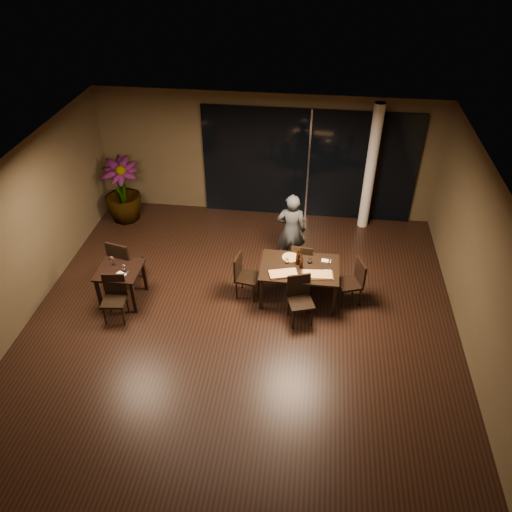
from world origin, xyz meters
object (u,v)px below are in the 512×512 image
Objects in this scene: side_table at (120,274)px; chair_side_near at (114,295)px; bottle_a at (297,258)px; bottle_b at (301,261)px; diner at (291,230)px; chair_main_left at (244,274)px; chair_main_near at (300,296)px; chair_side_far at (123,260)px; potted_plant at (122,191)px; bottle_c at (298,257)px; chair_main_right at (354,280)px; main_table at (299,270)px; chair_main_far at (302,261)px.

chair_side_near is (0.04, -0.47, -0.11)m from side_table.
bottle_b is at bearing -52.68° from bottle_a.
diner is at bearing 27.06° from side_table.
chair_side_near is at bearing 121.29° from chair_main_left.
bottle_a reaches higher than chair_main_near.
potted_plant is at bearing -57.73° from chair_side_far.
chair_side_far is 0.68× the size of potted_plant.
side_table is 2.26× the size of bottle_c.
chair_main_left is 2.13m from chair_main_right.
diner reaches higher than chair_main_left.
chair_side_far is at bearing -178.10° from bottle_a.
chair_side_far reaches higher than side_table.
bottle_a is at bearing 80.00° from chair_main_near.
diner reaches higher than chair_main_right.
main_table is 1.06m from chair_main_right.
potted_plant is (-0.97, 2.90, 0.16)m from side_table.
chair_main_right is at bearing 6.67° from side_table.
chair_side_near is at bearing -164.35° from bottle_b.
chair_side_far is at bearing -108.75° from chair_main_right.
bottle_a reaches higher than main_table.
chair_side_far is 0.96m from chair_side_near.
side_table is 0.48× the size of diner.
chair_side_near is 3.50m from bottle_a.
bottle_b is (1.11, 0.03, 0.39)m from chair_main_left.
bottle_b reaches higher than chair_main_near.
chair_side_far is at bearing -179.85° from bottle_b.
diner reaches higher than bottle_c.
diner is at bearing 102.41° from main_table.
chair_main_near is at bearing -106.59° from chair_main_left.
bottle_c reaches higher than bottle_b.
chair_main_far is 1.00× the size of chair_side_near.
side_table is 3.55m from diner.
chair_side_far is (-4.57, -0.05, 0.07)m from chair_main_right.
chair_side_near is (-3.41, -0.37, -0.02)m from chair_main_near.
chair_main_near is at bearing -1.69° from side_table.
bottle_c reaches higher than bottle_a.
chair_main_left is 1.13m from bottle_c.
chair_main_far is 1.25m from chair_main_left.
potted_plant reaches higher than chair_main_far.
side_table is 2.57× the size of bottle_b.
chair_main_left is 0.59× the size of potted_plant.
diner is (-0.24, 1.11, 0.16)m from main_table.
side_table is 0.86× the size of chair_main_right.
chair_main_right is at bearing 1.14° from main_table.
chair_side_far is 0.63× the size of diner.
chair_main_near reaches higher than chair_side_near.
chair_main_near is 1.02× the size of chair_main_right.
chair_main_left is at bearing 33.53° from chair_main_far.
chair_main_far is 0.72m from diner.
chair_main_far is 2.57× the size of bottle_c.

